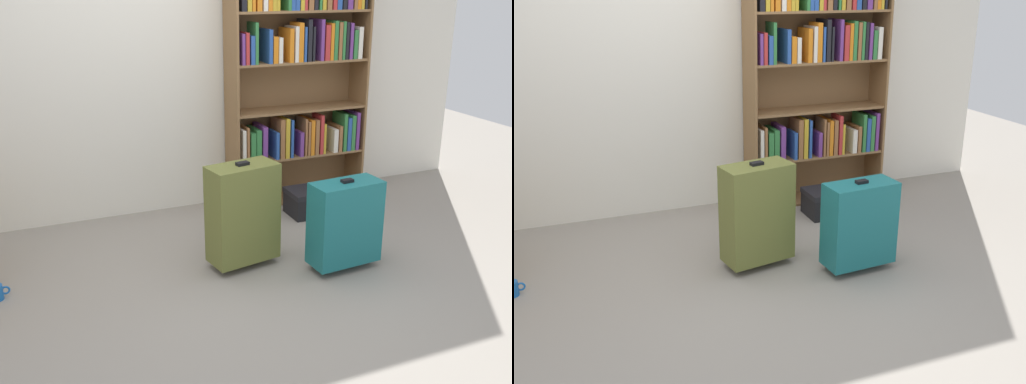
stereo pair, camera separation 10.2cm
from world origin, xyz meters
TOP-DOWN VIEW (x-y plane):
  - ground_plane at (0.00, 0.00)m, footprint 9.69×9.69m
  - back_wall at (0.00, 1.65)m, footprint 5.53×0.10m
  - bookshelf at (1.05, 1.44)m, footprint 1.20×0.31m
  - storage_box at (1.00, 1.04)m, footprint 0.41×0.29m
  - suitcase_teal at (0.73, 0.10)m, footprint 0.48×0.25m
  - suitcase_olive at (0.13, 0.39)m, footprint 0.49×0.31m

SIDE VIEW (x-z plane):
  - ground_plane at x=0.00m, z-range 0.00..0.00m
  - storage_box at x=1.00m, z-range 0.01..0.22m
  - suitcase_teal at x=0.73m, z-range 0.01..0.64m
  - suitcase_olive at x=0.13m, z-range 0.01..0.74m
  - bookshelf at x=1.05m, z-range 0.14..2.12m
  - back_wall at x=0.00m, z-range 0.00..2.60m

